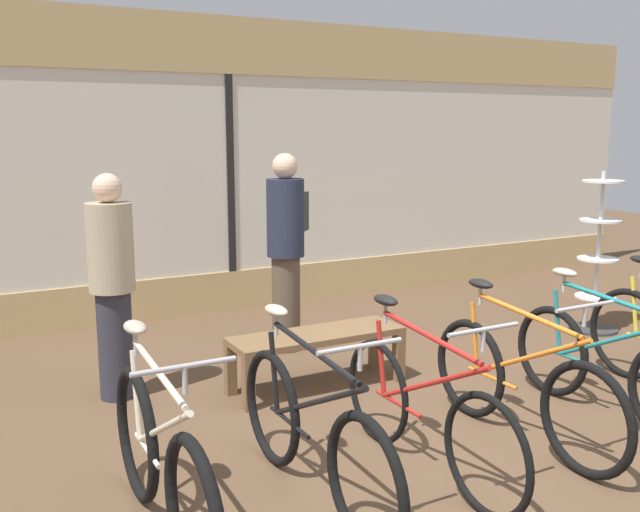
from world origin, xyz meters
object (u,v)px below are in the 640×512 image
Objects in this scene: bicycle_center_right at (521,386)px; bicycle_right at (606,366)px; bicycle_left at (312,434)px; customer_by_window at (112,282)px; bicycle_far_left at (161,465)px; customer_near_rack at (286,245)px; bicycle_center_left at (424,411)px; display_bench at (317,342)px; accessory_rack at (597,266)px.

bicycle_center_right is 0.82m from bicycle_right.
bicycle_left reaches higher than bicycle_center_right.
customer_by_window is (-0.59, 2.07, 0.51)m from bicycle_left.
bicycle_center_right reaches higher than bicycle_right.
customer_near_rack is (1.91, 2.52, 0.58)m from bicycle_far_left.
customer_near_rack is 1.06× the size of customer_by_window.
bicycle_right is (1.63, 0.06, -0.00)m from bicycle_center_left.
customer_by_window reaches higher than bicycle_center_left.
bicycle_right is at bearing 0.69° from bicycle_left.
bicycle_left is at bearing -119.10° from display_bench.
bicycle_left is 1.75m from display_bench.
bicycle_right is 3.63m from customer_by_window.
display_bench is (-0.70, 1.51, -0.01)m from bicycle_center_right.
bicycle_far_left is 1.07× the size of accessory_rack.
customer_by_window is (-2.14, 2.05, 0.52)m from bicycle_center_right.
bicycle_center_left is 3.75m from accessory_rack.
bicycle_right is at bearing -44.66° from display_bench.
customer_near_rack is at bearing 163.02° from accessory_rack.
bicycle_left is 0.98× the size of customer_near_rack.
bicycle_right is (0.82, 0.01, -0.00)m from bicycle_center_right.
accessory_rack is at bearing -16.98° from customer_near_rack.
display_bench is (0.85, 1.53, -0.02)m from bicycle_left.
bicycle_far_left reaches higher than bicycle_right.
customer_by_window reaches higher than bicycle_right.
bicycle_center_right is (1.55, 0.02, -0.00)m from bicycle_left.
bicycle_left is 2.21m from customer_by_window.
bicycle_far_left is at bearing 178.47° from bicycle_center_left.
accessory_rack is 0.89× the size of customer_near_rack.
accessory_rack is 4.72m from customer_by_window.
bicycle_center_right is 0.96× the size of customer_near_rack.
display_bench is at bearing -178.49° from accessory_rack.
bicycle_far_left is at bearing -162.01° from accessory_rack.
bicycle_left is at bearing -74.04° from customer_by_window.
customer_near_rack is at bearing 52.90° from bicycle_far_left.
customer_near_rack is (1.08, 2.53, 0.60)m from bicycle_left.
bicycle_center_left is 2.54m from customer_by_window.
bicycle_center_left is at bearing -94.22° from display_bench.
customer_near_rack is at bearing 100.65° from bicycle_center_right.
bicycle_center_left is at bearing -1.53° from bicycle_far_left.
bicycle_center_left is 1.07× the size of accessory_rack.
bicycle_right is at bearing -34.60° from customer_by_window.
bicycle_far_left is 1.57m from bicycle_center_left.
display_bench is 1.20m from customer_near_rack.
display_bench is at bearing 42.00° from bicycle_far_left.
display_bench is 1.63m from customer_by_window.
bicycle_center_right is at bearing 0.70° from bicycle_left.
customer_by_window is (-1.67, -0.47, -0.08)m from customer_near_rack.
bicycle_center_left is 0.95× the size of customer_near_rack.
customer_by_window is at bearing 105.96° from bicycle_left.
bicycle_center_left is 1.00× the size of bicycle_center_right.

